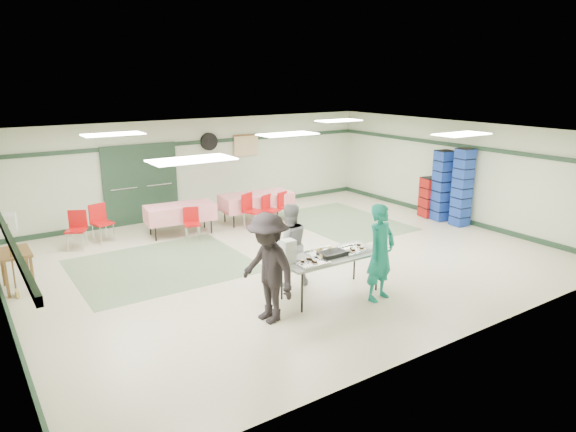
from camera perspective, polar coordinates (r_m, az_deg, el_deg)
floor at (r=11.33m, az=-0.05°, el=-4.52°), size 11.00×11.00×0.00m
ceiling at (r=10.72m, az=-0.05°, el=9.18°), size 11.00×11.00×0.00m
wall_back at (r=14.83m, az=-9.82°, el=5.40°), size 11.00×0.00×11.00m
wall_front at (r=7.77m, az=18.81°, el=-4.28°), size 11.00×0.00×11.00m
wall_right at (r=14.67m, az=18.16°, el=4.76°), size 0.00×9.00×9.00m
trim_back at (r=14.70m, az=-9.89°, el=8.08°), size 11.00×0.06×0.10m
baseboard_back at (r=15.07m, az=-9.55°, el=0.55°), size 11.00×0.06×0.12m
baseboard_left at (r=9.64m, az=-28.62°, el=-9.80°), size 0.06×9.00×0.12m
trim_right at (r=14.55m, az=18.31°, el=7.46°), size 0.06×9.00×0.10m
baseboard_right at (r=14.93m, az=17.68°, el=-0.11°), size 0.06×9.00×0.12m
green_patch_a at (r=11.12m, az=-13.80°, el=-5.36°), size 3.50×3.00×0.01m
green_patch_b at (r=14.08m, az=6.03°, el=-0.61°), size 2.50×3.50×0.01m
double_door_left at (r=14.09m, az=-17.84°, el=3.13°), size 0.90×0.06×2.10m
double_door_right at (r=14.37m, az=-14.21°, el=3.63°), size 0.90×0.06×2.10m
door_frame at (r=14.20m, az=-16.00°, el=3.37°), size 2.00×0.03×2.15m
wall_fan at (r=14.79m, az=-8.78°, el=8.17°), size 0.50×0.10×0.50m
scroll_banner at (r=15.36m, az=-4.66°, el=7.81°), size 0.80×0.02×0.60m
serving_table at (r=9.21m, az=4.76°, el=-4.59°), size 1.95×0.80×0.76m
sheet_tray_right at (r=9.45m, az=7.27°, el=-3.80°), size 0.60×0.45×0.02m
sheet_tray_mid at (r=9.24m, az=4.16°, el=-4.16°), size 0.63×0.48×0.02m
sheet_tray_left at (r=8.76m, az=2.67°, el=-5.25°), size 0.53×0.41×0.02m
baking_pan at (r=9.15m, az=4.94°, el=-4.20°), size 0.49×0.31×0.08m
foam_box_stack at (r=8.73m, az=-0.00°, el=-3.97°), size 0.22×0.20×0.41m
volunteer_teal at (r=9.11m, az=10.26°, el=-4.02°), size 0.70×0.53×1.74m
volunteer_grey at (r=9.61m, az=0.12°, el=-3.20°), size 0.91×0.79×1.59m
volunteer_dark at (r=8.18m, az=-2.25°, el=-5.80°), size 0.80×1.23×1.81m
dining_table_a at (r=13.97m, az=-3.53°, el=1.72°), size 2.01×1.04×0.77m
dining_table_b at (r=13.03m, az=-11.89°, el=0.42°), size 1.76×0.94×0.77m
chair_a at (r=13.53m, az=-2.11°, el=1.00°), size 0.50×0.50×0.82m
chair_b at (r=13.24m, az=-4.20°, el=0.96°), size 0.57×0.57×0.93m
chair_c at (r=13.79m, az=-0.32°, el=1.33°), size 0.50×0.51×0.84m
chair_d at (r=12.56m, az=-10.66°, el=-0.47°), size 0.46×0.47×0.80m
chair_loose_a at (r=12.96m, az=-20.14°, el=-0.31°), size 0.53×0.53×0.92m
chair_loose_b at (r=12.65m, az=-22.40°, el=-1.00°), size 0.56×0.56×0.89m
crate_stack_blue_a at (r=14.55m, az=16.78°, el=3.24°), size 0.50×0.50×1.93m
crate_stack_red at (r=14.90m, az=15.42°, el=2.02°), size 0.51×0.51×1.12m
crate_stack_blue_b at (r=14.15m, az=18.81°, el=3.00°), size 0.43×0.43×2.05m
printer_table at (r=10.69m, az=-28.05°, el=-4.08°), size 0.52×0.81×0.74m
office_printer at (r=12.02m, az=-29.04°, el=-0.70°), size 0.52×0.47×0.37m
broom at (r=10.39m, az=-28.35°, el=-4.21°), size 0.09×0.22×1.35m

